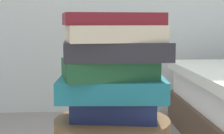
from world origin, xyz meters
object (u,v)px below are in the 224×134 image
(book_navy, at_px, (115,108))
(book_maroon, at_px, (111,19))
(book_charcoal, at_px, (116,50))
(book_teal, at_px, (111,89))
(book_forest, at_px, (109,69))
(book_cream, at_px, (115,33))

(book_navy, height_order, book_maroon, book_maroon)
(book_maroon, bearing_deg, book_charcoal, 30.92)
(book_navy, height_order, book_charcoal, book_charcoal)
(book_teal, bearing_deg, book_forest, 162.33)
(book_charcoal, distance_m, book_cream, 0.05)
(book_forest, distance_m, book_charcoal, 0.06)
(book_maroon, bearing_deg, book_navy, 35.11)
(book_teal, xyz_separation_m, book_charcoal, (0.01, 0.00, 0.11))
(book_forest, relative_size, book_maroon, 0.95)
(book_forest, distance_m, book_maroon, 0.14)
(book_charcoal, bearing_deg, book_teal, -170.43)
(book_navy, distance_m, book_forest, 0.11)
(book_cream, bearing_deg, book_charcoal, 66.88)
(book_navy, bearing_deg, book_forest, -169.60)
(book_teal, height_order, book_forest, book_forest)
(book_teal, bearing_deg, book_navy, 16.34)
(book_teal, height_order, book_maroon, book_maroon)
(book_cream, bearing_deg, book_teal, 108.68)
(book_cream, relative_size, book_maroon, 0.97)
(book_teal, distance_m, book_maroon, 0.19)
(book_navy, bearing_deg, book_cream, -90.23)
(book_teal, bearing_deg, book_maroon, -85.67)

